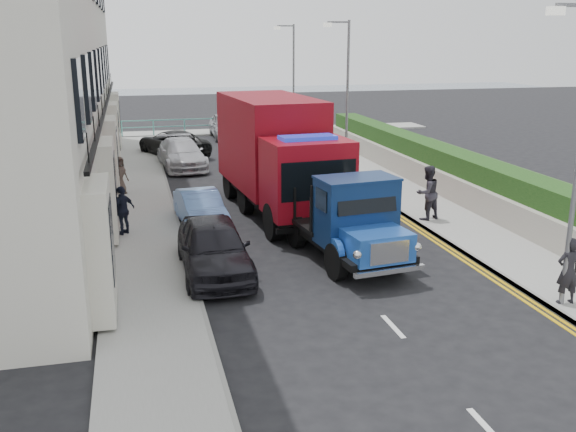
% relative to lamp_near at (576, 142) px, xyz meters
% --- Properties ---
extents(ground, '(120.00, 120.00, 0.00)m').
position_rel_lamp_near_xyz_m(ground, '(-4.18, 2.00, -4.00)').
color(ground, black).
rests_on(ground, ground).
extents(pavement_west, '(2.40, 38.00, 0.12)m').
position_rel_lamp_near_xyz_m(pavement_west, '(-9.38, 11.00, -3.94)').
color(pavement_west, gray).
rests_on(pavement_west, ground).
extents(pavement_east, '(2.60, 38.00, 0.12)m').
position_rel_lamp_near_xyz_m(pavement_east, '(1.12, 11.00, -3.94)').
color(pavement_east, gray).
rests_on(pavement_east, ground).
extents(promenade, '(30.00, 2.50, 0.12)m').
position_rel_lamp_near_xyz_m(promenade, '(-4.18, 31.00, -3.94)').
color(promenade, gray).
rests_on(promenade, ground).
extents(sea_plane, '(120.00, 120.00, 0.00)m').
position_rel_lamp_near_xyz_m(sea_plane, '(-4.18, 62.00, -4.00)').
color(sea_plane, slate).
rests_on(sea_plane, ground).
extents(terrace_west, '(6.31, 30.20, 14.25)m').
position_rel_lamp_near_xyz_m(terrace_west, '(-13.65, 15.00, 3.17)').
color(terrace_west, beige).
rests_on(terrace_west, ground).
extents(garden_east, '(1.45, 28.00, 1.75)m').
position_rel_lamp_near_xyz_m(garden_east, '(3.03, 11.00, -3.10)').
color(garden_east, '#B2AD9E').
rests_on(garden_east, ground).
extents(seafront_railing, '(13.00, 0.08, 1.11)m').
position_rel_lamp_near_xyz_m(seafront_railing, '(-4.18, 30.20, -3.42)').
color(seafront_railing, '#59B2A5').
rests_on(seafront_railing, ground).
extents(lamp_near, '(1.23, 0.18, 7.00)m').
position_rel_lamp_near_xyz_m(lamp_near, '(0.00, 0.00, 0.00)').
color(lamp_near, slate).
rests_on(lamp_near, ground).
extents(lamp_mid, '(1.23, 0.18, 7.00)m').
position_rel_lamp_near_xyz_m(lamp_mid, '(0.00, 16.00, 0.00)').
color(lamp_mid, slate).
rests_on(lamp_mid, ground).
extents(lamp_far, '(1.23, 0.18, 7.00)m').
position_rel_lamp_near_xyz_m(lamp_far, '(0.00, 26.00, 0.00)').
color(lamp_far, slate).
rests_on(lamp_far, ground).
extents(bedford_lorry, '(2.70, 5.55, 2.54)m').
position_rel_lamp_near_xyz_m(bedford_lorry, '(-3.72, 4.08, -2.83)').
color(bedford_lorry, black).
rests_on(bedford_lorry, ground).
extents(red_lorry, '(3.31, 8.13, 4.16)m').
position_rel_lamp_near_xyz_m(red_lorry, '(-4.52, 10.14, -1.78)').
color(red_lorry, black).
rests_on(red_lorry, ground).
extents(parked_car_front, '(1.83, 4.51, 1.53)m').
position_rel_lamp_near_xyz_m(parked_car_front, '(-7.63, 4.26, -3.23)').
color(parked_car_front, black).
rests_on(parked_car_front, ground).
extents(parked_car_mid, '(1.64, 3.80, 1.22)m').
position_rel_lamp_near_xyz_m(parked_car_mid, '(-7.47, 9.00, -3.39)').
color(parked_car_mid, '#5F8ACC').
rests_on(parked_car_mid, ground).
extents(parked_car_rear, '(2.38, 5.05, 1.42)m').
position_rel_lamp_near_xyz_m(parked_car_rear, '(-7.26, 19.39, -3.29)').
color(parked_car_rear, '#BCBBC1').
rests_on(parked_car_rear, ground).
extents(seafront_car_left, '(4.10, 5.51, 1.39)m').
position_rel_lamp_near_xyz_m(seafront_car_left, '(-7.42, 23.00, -3.30)').
color(seafront_car_left, black).
rests_on(seafront_car_left, ground).
extents(seafront_car_right, '(1.95, 4.75, 1.61)m').
position_rel_lamp_near_xyz_m(seafront_car_right, '(-3.65, 28.59, -3.19)').
color(seafront_car_right, '#9E9EA3').
rests_on(seafront_car_right, ground).
extents(pedestrian_east_near, '(0.61, 0.42, 1.63)m').
position_rel_lamp_near_xyz_m(pedestrian_east_near, '(0.22, 0.01, -3.06)').
color(pedestrian_east_near, black).
rests_on(pedestrian_east_near, pavement_east).
extents(pedestrian_east_far, '(1.10, 0.97, 1.90)m').
position_rel_lamp_near_xyz_m(pedestrian_east_far, '(0.22, 7.57, -2.93)').
color(pedestrian_east_far, '#2F2D37').
rests_on(pedestrian_east_far, pavement_east).
extents(pedestrian_west_near, '(0.94, 0.90, 1.58)m').
position_rel_lamp_near_xyz_m(pedestrian_west_near, '(-10.02, 8.29, -3.09)').
color(pedestrian_west_near, black).
rests_on(pedestrian_west_near, pavement_west).
extents(pedestrian_west_far, '(0.89, 0.86, 1.54)m').
position_rel_lamp_near_xyz_m(pedestrian_west_far, '(-10.18, 13.99, -3.11)').
color(pedestrian_west_far, '#483C34').
rests_on(pedestrian_west_far, pavement_west).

